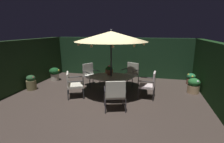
{
  "coord_description": "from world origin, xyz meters",
  "views": [
    {
      "loc": [
        1.69,
        -6.05,
        2.49
      ],
      "look_at": [
        0.12,
        0.43,
        0.88
      ],
      "focal_mm": 27.98,
      "sensor_mm": 36.0,
      "label": 1
    }
  ],
  "objects_px": {
    "patio_chair_north": "(72,83)",
    "potted_plant_front_corner": "(31,83)",
    "centerpiece_planter": "(109,70)",
    "patio_chair_south": "(90,73)",
    "potted_plant_back_right": "(194,85)",
    "patio_chair_northeast": "(115,93)",
    "potted_plant_back_left": "(55,73)",
    "patio_chair_southeast": "(131,72)",
    "potted_plant_left_far": "(191,79)",
    "patio_dining_table": "(111,79)",
    "patio_umbrella": "(111,36)",
    "patio_chair_east": "(150,83)"
  },
  "relations": [
    {
      "from": "potted_plant_front_corner",
      "to": "potted_plant_left_far",
      "type": "height_order",
      "value": "potted_plant_front_corner"
    },
    {
      "from": "centerpiece_planter",
      "to": "patio_chair_northeast",
      "type": "bearing_deg",
      "value": -69.08
    },
    {
      "from": "patio_dining_table",
      "to": "potted_plant_back_right",
      "type": "relative_size",
      "value": 2.77
    },
    {
      "from": "patio_chair_south",
      "to": "potted_plant_back_left",
      "type": "bearing_deg",
      "value": 170.37
    },
    {
      "from": "patio_chair_north",
      "to": "potted_plant_front_corner",
      "type": "height_order",
      "value": "patio_chair_north"
    },
    {
      "from": "centerpiece_planter",
      "to": "potted_plant_left_far",
      "type": "bearing_deg",
      "value": 29.58
    },
    {
      "from": "patio_chair_southeast",
      "to": "potted_plant_back_left",
      "type": "height_order",
      "value": "patio_chair_southeast"
    },
    {
      "from": "potted_plant_back_left",
      "to": "potted_plant_back_right",
      "type": "xyz_separation_m",
      "value": [
        6.39,
        -0.33,
        -0.04
      ]
    },
    {
      "from": "potted_plant_back_right",
      "to": "centerpiece_planter",
      "type": "bearing_deg",
      "value": -167.74
    },
    {
      "from": "patio_chair_northeast",
      "to": "patio_chair_south",
      "type": "height_order",
      "value": "patio_chair_northeast"
    },
    {
      "from": "patio_chair_south",
      "to": "potted_plant_back_right",
      "type": "xyz_separation_m",
      "value": [
        4.38,
        0.01,
        -0.24
      ]
    },
    {
      "from": "patio_chair_south",
      "to": "potted_plant_front_corner",
      "type": "distance_m",
      "value": 2.5
    },
    {
      "from": "patio_dining_table",
      "to": "patio_chair_northeast",
      "type": "xyz_separation_m",
      "value": [
        0.47,
        -1.4,
        -0.02
      ]
    },
    {
      "from": "patio_dining_table",
      "to": "patio_umbrella",
      "type": "relative_size",
      "value": 0.62
    },
    {
      "from": "patio_chair_southeast",
      "to": "potted_plant_front_corner",
      "type": "height_order",
      "value": "patio_chair_southeast"
    },
    {
      "from": "centerpiece_planter",
      "to": "potted_plant_front_corner",
      "type": "bearing_deg",
      "value": -172.06
    },
    {
      "from": "patio_chair_northeast",
      "to": "potted_plant_back_left",
      "type": "xyz_separation_m",
      "value": [
        -3.68,
        2.61,
        -0.22
      ]
    },
    {
      "from": "potted_plant_left_far",
      "to": "potted_plant_back_right",
      "type": "xyz_separation_m",
      "value": [
        -0.12,
        -1.23,
        0.04
      ]
    },
    {
      "from": "patio_umbrella",
      "to": "patio_chair_north",
      "type": "distance_m",
      "value": 2.25
    },
    {
      "from": "patio_dining_table",
      "to": "potted_plant_left_far",
      "type": "distance_m",
      "value": 3.93
    },
    {
      "from": "patio_dining_table",
      "to": "patio_chair_east",
      "type": "distance_m",
      "value": 1.48
    },
    {
      "from": "patio_chair_north",
      "to": "patio_chair_south",
      "type": "xyz_separation_m",
      "value": [
        0.13,
        1.51,
        0.01
      ]
    },
    {
      "from": "centerpiece_planter",
      "to": "patio_dining_table",
      "type": "bearing_deg",
      "value": -51.35
    },
    {
      "from": "patio_chair_northeast",
      "to": "potted_plant_back_right",
      "type": "distance_m",
      "value": 3.55
    },
    {
      "from": "patio_dining_table",
      "to": "patio_umbrella",
      "type": "distance_m",
      "value": 1.64
    },
    {
      "from": "patio_dining_table",
      "to": "potted_plant_left_far",
      "type": "bearing_deg",
      "value": 32.54
    },
    {
      "from": "patio_dining_table",
      "to": "potted_plant_back_right",
      "type": "distance_m",
      "value": 3.31
    },
    {
      "from": "patio_chair_north",
      "to": "patio_chair_southeast",
      "type": "distance_m",
      "value": 2.78
    },
    {
      "from": "centerpiece_planter",
      "to": "patio_chair_southeast",
      "type": "xyz_separation_m",
      "value": [
        0.73,
        1.19,
        -0.35
      ]
    },
    {
      "from": "potted_plant_back_left",
      "to": "patio_chair_northeast",
      "type": "bearing_deg",
      "value": -35.32
    },
    {
      "from": "patio_chair_north",
      "to": "patio_chair_south",
      "type": "relative_size",
      "value": 0.96
    },
    {
      "from": "centerpiece_planter",
      "to": "patio_chair_north",
      "type": "distance_m",
      "value": 1.5
    },
    {
      "from": "patio_chair_east",
      "to": "patio_chair_north",
      "type": "bearing_deg",
      "value": -168.84
    },
    {
      "from": "patio_chair_northeast",
      "to": "centerpiece_planter",
      "type": "bearing_deg",
      "value": 110.92
    },
    {
      "from": "potted_plant_back_left",
      "to": "potted_plant_front_corner",
      "type": "height_order",
      "value": "potted_plant_back_left"
    },
    {
      "from": "centerpiece_planter",
      "to": "potted_plant_front_corner",
      "type": "height_order",
      "value": "centerpiece_planter"
    },
    {
      "from": "patio_chair_northeast",
      "to": "patio_chair_southeast",
      "type": "height_order",
      "value": "same"
    },
    {
      "from": "patio_chair_east",
      "to": "patio_dining_table",
      "type": "bearing_deg",
      "value": 176.4
    },
    {
      "from": "patio_chair_southeast",
      "to": "potted_plant_front_corner",
      "type": "xyz_separation_m",
      "value": [
        -4.01,
        -1.65,
        -0.27
      ]
    },
    {
      "from": "patio_umbrella",
      "to": "patio_chair_northeast",
      "type": "bearing_deg",
      "value": -71.49
    },
    {
      "from": "potted_plant_back_right",
      "to": "patio_chair_southeast",
      "type": "bearing_deg",
      "value": 169.62
    },
    {
      "from": "patio_dining_table",
      "to": "centerpiece_planter",
      "type": "bearing_deg",
      "value": 128.65
    },
    {
      "from": "centerpiece_planter",
      "to": "patio_chair_south",
      "type": "height_order",
      "value": "centerpiece_planter"
    },
    {
      "from": "potted_plant_back_right",
      "to": "potted_plant_left_far",
      "type": "bearing_deg",
      "value": 84.37
    },
    {
      "from": "patio_umbrella",
      "to": "patio_chair_southeast",
      "type": "bearing_deg",
      "value": 66.03
    },
    {
      "from": "patio_chair_northeast",
      "to": "potted_plant_left_far",
      "type": "xyz_separation_m",
      "value": [
        2.83,
        3.51,
        -0.31
      ]
    },
    {
      "from": "potted_plant_left_far",
      "to": "potted_plant_back_left",
      "type": "bearing_deg",
      "value": -172.12
    },
    {
      "from": "patio_dining_table",
      "to": "patio_chair_east",
      "type": "xyz_separation_m",
      "value": [
        1.48,
        -0.09,
        -0.03
      ]
    },
    {
      "from": "patio_dining_table",
      "to": "patio_chair_north",
      "type": "xyz_separation_m",
      "value": [
        -1.33,
        -0.65,
        -0.05
      ]
    },
    {
      "from": "patio_umbrella",
      "to": "patio_chair_east",
      "type": "relative_size",
      "value": 2.73
    }
  ]
}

